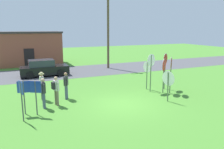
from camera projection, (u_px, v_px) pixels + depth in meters
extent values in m
plane|color=#47842D|center=(123.00, 104.00, 12.99)|extent=(80.00, 80.00, 0.00)
cube|color=#4C4C51|center=(74.00, 71.00, 22.87)|extent=(60.00, 6.40, 0.01)
cube|color=brown|center=(28.00, 49.00, 26.95)|extent=(7.68, 3.95, 3.77)
cube|color=#383333|center=(26.00, 32.00, 26.55)|extent=(7.88, 4.15, 0.20)
cube|color=black|center=(29.00, 58.00, 25.34)|extent=(1.10, 0.08, 2.10)
cylinder|color=brown|center=(108.00, 30.00, 24.02)|extent=(0.24, 0.24, 8.34)
cube|color=black|center=(45.00, 70.00, 20.79)|extent=(4.32, 1.86, 0.76)
cube|color=#2D333D|center=(41.00, 63.00, 20.56)|extent=(2.26, 1.56, 0.60)
cylinder|color=black|center=(57.00, 70.00, 22.16)|extent=(0.64, 0.23, 0.64)
cylinder|color=black|center=(61.00, 73.00, 20.54)|extent=(0.64, 0.23, 0.64)
cylinder|color=black|center=(29.00, 72.00, 21.13)|extent=(0.64, 0.23, 0.64)
cylinder|color=black|center=(30.00, 75.00, 19.51)|extent=(0.64, 0.23, 0.64)
cylinder|color=#51664C|center=(168.00, 87.00, 13.33)|extent=(0.17, 0.11, 1.81)
cylinder|color=white|center=(168.00, 78.00, 13.22)|extent=(0.27, 0.88, 0.90)
cylinder|color=#B70F14|center=(168.00, 78.00, 13.22)|extent=(0.25, 0.82, 0.83)
cylinder|color=#51664C|center=(163.00, 76.00, 15.16)|extent=(0.10, 0.10, 2.27)
cylinder|color=white|center=(164.00, 65.00, 15.00)|extent=(0.71, 0.57, 0.90)
cylinder|color=#B70F14|center=(164.00, 65.00, 15.00)|extent=(0.66, 0.53, 0.83)
cylinder|color=#51664C|center=(165.00, 72.00, 16.07)|extent=(0.10, 0.10, 2.55)
cylinder|color=white|center=(165.00, 59.00, 15.88)|extent=(0.69, 0.48, 0.83)
cylinder|color=#B70F14|center=(166.00, 59.00, 15.87)|extent=(0.64, 0.44, 0.77)
cylinder|color=#51664C|center=(151.00, 74.00, 15.40)|extent=(0.09, 0.09, 2.56)
cylinder|color=white|center=(151.00, 60.00, 15.22)|extent=(0.83, 0.32, 0.88)
cylinder|color=#B70F14|center=(151.00, 60.00, 15.22)|extent=(0.77, 0.30, 0.81)
cylinder|color=#51664C|center=(147.00, 76.00, 16.01)|extent=(0.08, 0.08, 1.99)
cylinder|color=white|center=(147.00, 67.00, 15.88)|extent=(0.14, 0.80, 0.81)
cylinder|color=#B70F14|center=(147.00, 67.00, 15.88)|extent=(0.14, 0.74, 0.75)
cylinder|color=#51664C|center=(170.00, 76.00, 15.00)|extent=(0.10, 0.10, 2.42)
cylinder|color=white|center=(171.00, 63.00, 14.83)|extent=(0.60, 0.62, 0.86)
cylinder|color=#B70F14|center=(171.00, 63.00, 14.82)|extent=(0.56, 0.58, 0.79)
cylinder|color=#7A6B56|center=(56.00, 97.00, 12.86)|extent=(0.14, 0.14, 0.88)
cylinder|color=#7A6B56|center=(58.00, 98.00, 12.70)|extent=(0.14, 0.14, 0.88)
cube|color=beige|center=(56.00, 85.00, 12.63)|extent=(0.31, 0.40, 0.58)
cylinder|color=beige|center=(54.00, 85.00, 12.82)|extent=(0.09, 0.09, 0.52)
cylinder|color=beige|center=(58.00, 87.00, 12.45)|extent=(0.09, 0.09, 0.52)
sphere|color=tan|center=(56.00, 78.00, 12.55)|extent=(0.21, 0.21, 0.21)
cube|color=#232328|center=(53.00, 86.00, 12.52)|extent=(0.20, 0.29, 0.40)
cylinder|color=#4C5670|center=(67.00, 92.00, 14.03)|extent=(0.14, 0.14, 0.88)
cylinder|color=#4C5670|center=(66.00, 93.00, 13.82)|extent=(0.14, 0.14, 0.88)
cube|color=#333338|center=(66.00, 81.00, 13.78)|extent=(0.35, 0.42, 0.58)
cylinder|color=#333338|center=(67.00, 80.00, 14.02)|extent=(0.09, 0.09, 0.52)
cylinder|color=#333338|center=(65.00, 82.00, 13.55)|extent=(0.09, 0.09, 0.52)
sphere|color=#9E7051|center=(66.00, 74.00, 13.69)|extent=(0.21, 0.21, 0.21)
cylinder|color=#4C5670|center=(44.00, 100.00, 12.42)|extent=(0.14, 0.14, 0.88)
cylinder|color=#4C5670|center=(44.00, 101.00, 12.22)|extent=(0.14, 0.14, 0.88)
cube|color=#333338|center=(43.00, 88.00, 12.17)|extent=(0.23, 0.36, 0.58)
cylinder|color=#333338|center=(43.00, 87.00, 12.39)|extent=(0.09, 0.09, 0.52)
cylinder|color=#333338|center=(44.00, 89.00, 11.96)|extent=(0.09, 0.09, 0.52)
sphere|color=tan|center=(43.00, 80.00, 12.09)|extent=(0.21, 0.21, 0.21)
cylinder|color=#2D2D33|center=(42.00, 92.00, 13.84)|extent=(0.14, 0.14, 0.88)
cylinder|color=#2D2D33|center=(43.00, 93.00, 13.64)|extent=(0.14, 0.14, 0.88)
cube|color=beige|center=(42.00, 81.00, 13.59)|extent=(0.23, 0.36, 0.58)
cylinder|color=beige|center=(41.00, 81.00, 13.81)|extent=(0.09, 0.09, 0.52)
cylinder|color=beige|center=(42.00, 83.00, 13.38)|extent=(0.09, 0.09, 0.52)
sphere|color=#9E7051|center=(41.00, 75.00, 13.51)|extent=(0.21, 0.21, 0.21)
cylinder|color=beige|center=(41.00, 74.00, 13.49)|extent=(0.31, 0.32, 0.02)
cylinder|color=beige|center=(41.00, 73.00, 13.48)|extent=(0.19, 0.19, 0.09)
cylinder|color=#4C4C51|center=(22.00, 102.00, 10.44)|extent=(0.06, 0.06, 1.96)
cube|color=#1E389E|center=(21.00, 88.00, 10.30)|extent=(0.17, 0.59, 0.60)
cylinder|color=#4C4C51|center=(24.00, 98.00, 11.36)|extent=(0.06, 0.06, 1.75)
cube|color=#1E389E|center=(23.00, 87.00, 11.25)|extent=(0.60, 0.12, 0.60)
cylinder|color=#4C4C51|center=(36.00, 98.00, 11.26)|extent=(0.06, 0.06, 1.77)
cube|color=#1E389E|center=(35.00, 87.00, 11.14)|extent=(0.52, 0.34, 0.60)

